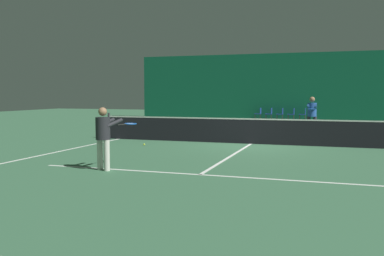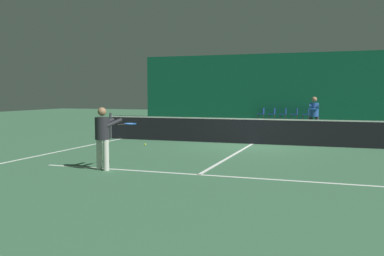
# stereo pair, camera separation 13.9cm
# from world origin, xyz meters

# --- Properties ---
(ground_plane) EXTENTS (60.00, 60.00, 0.00)m
(ground_plane) POSITION_xyz_m (0.00, 0.00, 0.00)
(ground_plane) COLOR #386647
(backdrop_curtain) EXTENTS (23.00, 0.12, 4.75)m
(backdrop_curtain) POSITION_xyz_m (0.00, 15.62, 2.38)
(backdrop_curtain) COLOR #0F5138
(backdrop_curtain) RESTS_ON ground
(court_line_baseline_far) EXTENTS (11.00, 0.10, 0.00)m
(court_line_baseline_far) POSITION_xyz_m (0.00, 11.90, 0.00)
(court_line_baseline_far) COLOR white
(court_line_baseline_far) RESTS_ON ground
(court_line_service_far) EXTENTS (8.25, 0.10, 0.00)m
(court_line_service_far) POSITION_xyz_m (0.00, 6.40, 0.00)
(court_line_service_far) COLOR white
(court_line_service_far) RESTS_ON ground
(court_line_service_near) EXTENTS (8.25, 0.10, 0.00)m
(court_line_service_near) POSITION_xyz_m (0.00, -6.40, 0.00)
(court_line_service_near) COLOR white
(court_line_service_near) RESTS_ON ground
(court_line_sideline_left) EXTENTS (0.10, 23.80, 0.00)m
(court_line_sideline_left) POSITION_xyz_m (-5.50, 0.00, 0.00)
(court_line_sideline_left) COLOR white
(court_line_sideline_left) RESTS_ON ground
(court_line_centre) EXTENTS (0.10, 12.80, 0.00)m
(court_line_centre) POSITION_xyz_m (0.00, 0.00, 0.00)
(court_line_centre) COLOR white
(court_line_centre) RESTS_ON ground
(tennis_net) EXTENTS (12.00, 0.10, 1.07)m
(tennis_net) POSITION_xyz_m (0.00, 0.00, 0.51)
(tennis_net) COLOR black
(tennis_net) RESTS_ON ground
(player_near) EXTENTS (0.71, 1.33, 1.53)m
(player_near) POSITION_xyz_m (-2.40, -6.54, 0.90)
(player_near) COLOR beige
(player_near) RESTS_ON ground
(player_far) EXTENTS (0.45, 1.39, 1.73)m
(player_far) POSITION_xyz_m (1.97, 4.02, 1.00)
(player_far) COLOR #2D2D38
(player_far) RESTS_ON ground
(courtside_chair_0) EXTENTS (0.44, 0.44, 0.84)m
(courtside_chair_0) POSITION_xyz_m (-2.24, 15.07, 0.49)
(courtside_chair_0) COLOR #2D2D2D
(courtside_chair_0) RESTS_ON ground
(courtside_chair_1) EXTENTS (0.44, 0.44, 0.84)m
(courtside_chair_1) POSITION_xyz_m (-1.45, 15.07, 0.49)
(courtside_chair_1) COLOR #2D2D2D
(courtside_chair_1) RESTS_ON ground
(courtside_chair_2) EXTENTS (0.44, 0.44, 0.84)m
(courtside_chair_2) POSITION_xyz_m (-0.67, 15.07, 0.49)
(courtside_chair_2) COLOR #2D2D2D
(courtside_chair_2) RESTS_ON ground
(courtside_chair_3) EXTENTS (0.44, 0.44, 0.84)m
(courtside_chair_3) POSITION_xyz_m (0.12, 15.07, 0.49)
(courtside_chair_3) COLOR #2D2D2D
(courtside_chair_3) RESTS_ON ground
(courtside_chair_4) EXTENTS (0.44, 0.44, 0.84)m
(courtside_chair_4) POSITION_xyz_m (0.90, 15.07, 0.49)
(courtside_chair_4) COLOR #2D2D2D
(courtside_chair_4) RESTS_ON ground
(tennis_ball) EXTENTS (0.07, 0.07, 0.07)m
(tennis_ball) POSITION_xyz_m (-3.58, -1.70, 0.03)
(tennis_ball) COLOR #D1DB33
(tennis_ball) RESTS_ON ground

